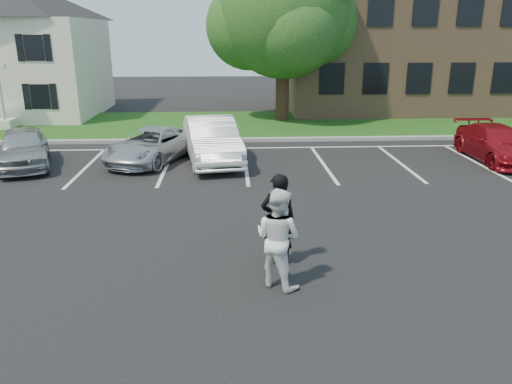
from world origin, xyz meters
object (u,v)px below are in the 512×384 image
man_white_shirt (278,238)px  car_silver_west (23,148)px  office_building (466,38)px  car_red_compact (497,144)px  tree (285,15)px  house (1,45)px  car_white_sedan (212,140)px  car_silver_minivan (151,145)px  man_black_suit (278,220)px

man_white_shirt → car_silver_west: (-8.05, 9.03, -0.26)m
office_building → car_red_compact: (-4.79, -13.80, -3.53)m
tree → house: bearing=169.5°
house → car_red_compact: 25.34m
car_white_sedan → man_white_shirt: bearing=-90.4°
car_silver_minivan → car_white_sedan: 2.21m
car_silver_west → car_red_compact: size_ratio=0.92×
car_silver_minivan → house: bearing=152.8°
car_silver_west → car_silver_minivan: bearing=-11.7°
man_black_suit → car_silver_minivan: size_ratio=0.44×
car_silver_west → car_red_compact: 16.96m
man_white_shirt → car_silver_west: man_white_shirt is taller
man_white_shirt → man_black_suit: bearing=-56.6°
car_white_sedan → car_silver_minivan: bearing=167.1°
man_white_shirt → car_red_compact: size_ratio=0.43×
house → man_black_suit: bearing=-56.1°
man_white_shirt → car_red_compact: 12.68m
tree → car_red_compact: bearing=-52.4°
tree → man_black_suit: bearing=-96.4°
car_silver_west → car_silver_minivan: (4.35, 0.52, -0.08)m
car_silver_west → man_black_suit: bearing=-63.4°
office_building → car_white_sedan: 20.54m
tree → man_black_suit: 17.73m
house → tree: tree is taller
man_black_suit → car_red_compact: size_ratio=0.44×
car_silver_west → car_silver_minivan: 4.38m
tree → car_silver_minivan: size_ratio=2.03×
car_white_sedan → car_red_compact: size_ratio=1.11×
office_building → car_silver_west: bearing=-147.6°
car_white_sedan → car_red_compact: 10.42m
house → tree: (15.32, -2.83, 1.52)m
tree → car_silver_minivan: tree is taller
tree → car_white_sedan: bearing=-112.3°
man_black_suit → car_white_sedan: 8.67m
car_silver_west → office_building: bearing=13.9°
car_silver_west → car_red_compact: car_silver_west is taller
car_white_sedan → car_silver_west: bearing=173.9°
car_silver_minivan → car_red_compact: size_ratio=0.99×
car_silver_west → house: bearing=95.6°
car_white_sedan → tree: bearing=58.2°
man_white_shirt → tree: bearing=-57.4°
car_silver_minivan → car_red_compact: 12.62m
house → car_white_sedan: 16.68m
man_white_shirt → car_red_compact: man_white_shirt is taller
house → car_silver_minivan: house is taller
car_silver_minivan → car_white_sedan: (2.20, -0.13, 0.20)m
car_red_compact → car_silver_west: bearing=-179.2°
car_red_compact → office_building: bearing=71.7°
house → car_silver_west: 13.27m
car_red_compact → man_black_suit: bearing=-136.5°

